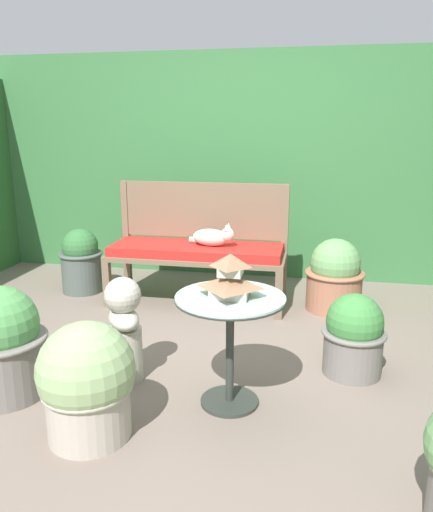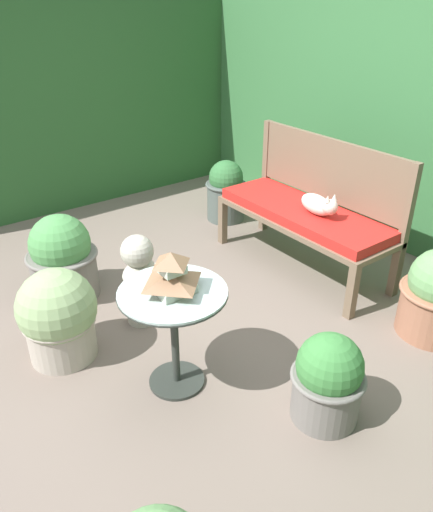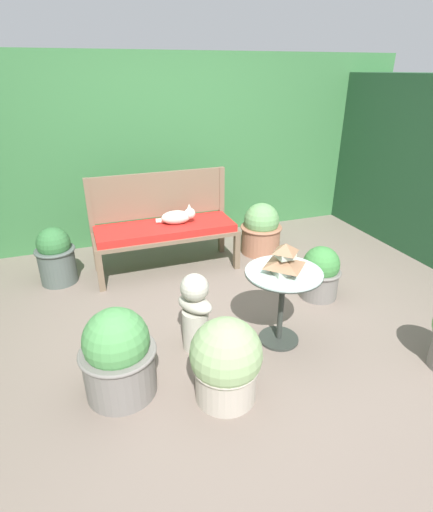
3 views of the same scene
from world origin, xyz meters
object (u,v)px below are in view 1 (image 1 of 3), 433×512
garden_bench (197,254)px  patio_table (230,321)px  cat (213,237)px  pagoda_birdhouse (230,278)px  potted_plant_path_edge (335,277)px  potted_plant_patio_mid (1,344)px  potted_plant_hedge_corner (81,261)px  potted_plant_table_near (87,382)px  potted_plant_bench_right (354,336)px  garden_bust (124,327)px

garden_bench → patio_table: 1.64m
garden_bench → cat: bearing=-0.4°
garden_bench → pagoda_birdhouse: pagoda_birdhouse is taller
patio_table → potted_plant_path_edge: (0.60, 1.61, -0.20)m
garden_bench → potted_plant_patio_mid: potted_plant_patio_mid is taller
potted_plant_hedge_corner → potted_plant_table_near: bearing=-63.4°
potted_plant_bench_right → potted_plant_patio_mid: potted_plant_patio_mid is taller
pagoda_birdhouse → potted_plant_bench_right: pagoda_birdhouse is taller
cat → potted_plant_bench_right: (1.09, -1.06, -0.34)m
cat → potted_plant_hedge_corner: (-1.26, 0.10, -0.30)m
potted_plant_hedge_corner → garden_bench: bearing=-5.1°
garden_bench → potted_plant_hedge_corner: 1.13m
cat → pagoda_birdhouse: bearing=-68.1°
pagoda_birdhouse → potted_plant_table_near: size_ratio=0.45×
potted_plant_hedge_corner → potted_plant_patio_mid: potted_plant_patio_mid is taller
garden_bench → garden_bust: (-0.11, -1.40, -0.10)m
cat → garden_bust: 1.45m
potted_plant_table_near → potted_plant_hedge_corner: potted_plant_table_near is taller
patio_table → pagoda_birdhouse: 0.23m
cat → patio_table: bearing=-68.1°
cat → potted_plant_bench_right: 1.55m
potted_plant_hedge_corner → patio_table: bearing=-44.7°
potted_plant_table_near → potted_plant_hedge_corner: (-1.04, 2.07, 0.00)m
garden_bench → garden_bust: 1.41m
potted_plant_bench_right → patio_table: bearing=-144.4°
garden_bust → potted_plant_hedge_corner: bearing=-178.8°
garden_bust → potted_plant_path_edge: size_ratio=1.07×
garden_bust → potted_plant_path_edge: (1.26, 1.46, -0.05)m
garden_bust → potted_plant_hedge_corner: 1.81m
patio_table → potted_plant_hedge_corner: size_ratio=1.06×
cat → garden_bench: bearing=-173.3°
potted_plant_hedge_corner → potted_plant_path_edge: size_ratio=0.98×
potted_plant_table_near → garden_bust: bearing=93.1°
potted_plant_path_edge → garden_bust: bearing=-130.7°
pagoda_birdhouse → potted_plant_hedge_corner: size_ratio=0.45×
pagoda_birdhouse → potted_plant_hedge_corner: 2.38m
potted_plant_patio_mid → pagoda_birdhouse: bearing=6.4°
potted_plant_path_edge → potted_plant_patio_mid: size_ratio=0.95×
potted_plant_table_near → potted_plant_patio_mid: potted_plant_patio_mid is taller
patio_table → potted_plant_table_near: patio_table is taller
garden_bench → potted_plant_table_near: size_ratio=2.54×
garden_bench → patio_table: patio_table is taller
garden_bust → potted_plant_path_edge: bearing=106.7°
potted_plant_table_near → pagoda_birdhouse: bearing=34.2°
potted_plant_table_near → potted_plant_bench_right: size_ratio=1.15×
potted_plant_hedge_corner → potted_plant_path_edge: potted_plant_path_edge is taller
patio_table → garden_bench: bearing=109.6°
potted_plant_path_edge → potted_plant_patio_mid: 2.57m
garden_bench → potted_plant_hedge_corner: size_ratio=2.54×
potted_plant_table_near → cat: bearing=83.6°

